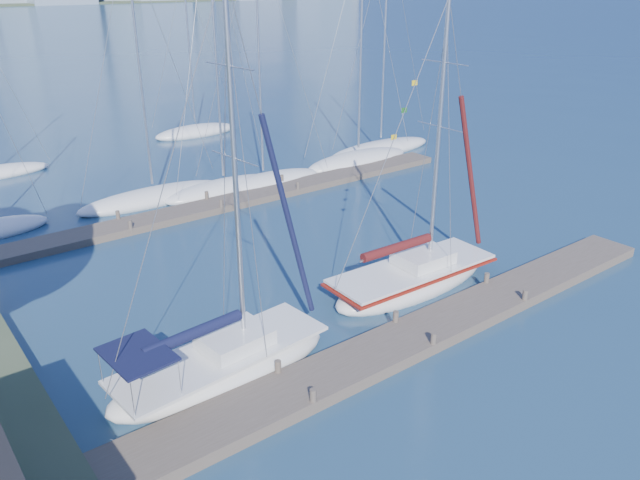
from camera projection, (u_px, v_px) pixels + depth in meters
ground at (413, 342)px, 21.56m from camera, size 700.00×700.00×0.00m
near_dock at (413, 337)px, 21.48m from camera, size 26.00×2.00×0.40m
far_dock at (230, 202)px, 34.28m from camera, size 30.00×1.80×0.36m
sailboat_navy at (221, 348)px, 19.34m from camera, size 7.72×3.09×12.42m
sailboat_maroon at (413, 267)px, 24.99m from camera, size 7.85×2.80×11.57m
bg_boat_1 at (154, 197)px, 34.81m from camera, size 8.89×3.92×14.03m
bg_boat_2 at (224, 188)px, 36.18m from camera, size 7.89×4.70×15.14m
bg_boat_3 at (264, 182)px, 37.30m from camera, size 8.06×5.27×14.55m
bg_boat_4 at (358, 160)px, 41.69m from camera, size 8.46×3.55×14.78m
bg_boat_5 at (381, 148)px, 44.43m from camera, size 9.09×2.65×15.09m
bg_boat_7 at (196, 131)px, 49.29m from camera, size 7.07×3.33×12.55m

